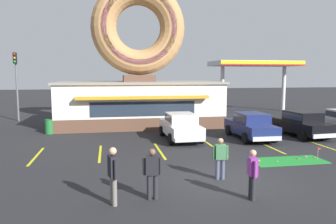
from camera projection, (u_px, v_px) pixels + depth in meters
name	position (u px, v px, depth m)	size (l,w,h in m)	color
ground_plane	(221.00, 180.00, 12.16)	(160.00, 160.00, 0.00)	#232326
donut_shop_building	(139.00, 77.00, 25.06)	(12.30, 6.75, 10.96)	brown
putting_mat	(288.00, 161.00, 14.79)	(3.38, 1.46, 0.03)	#1E842D
mini_donut_near_left	(252.00, 160.00, 14.81)	(0.13, 0.13, 0.04)	brown
mini_donut_near_right	(315.00, 157.00, 15.33)	(0.13, 0.13, 0.04)	#A5724C
mini_donut_mid_left	(259.00, 160.00, 14.74)	(0.13, 0.13, 0.04)	#E5C666
mini_donut_mid_centre	(306.00, 157.00, 15.40)	(0.13, 0.13, 0.04)	#D8667F
mini_donut_mid_right	(259.00, 162.00, 14.49)	(0.13, 0.13, 0.04)	brown
mini_donut_far_left	(298.00, 158.00, 15.11)	(0.13, 0.13, 0.04)	brown
golf_ball	(278.00, 161.00, 14.53)	(0.04, 0.04, 0.04)	white
putting_flag_pin	(319.00, 151.00, 14.91)	(0.13, 0.01, 0.55)	silver
car_navy	(251.00, 125.00, 19.86)	(2.02, 4.58, 1.60)	navy
car_white	(181.00, 125.00, 19.59)	(2.04, 4.59, 1.60)	silver
car_black	(301.00, 123.00, 20.66)	(2.23, 4.67, 1.60)	black
pedestrian_blue_sweater_man	(113.00, 173.00, 9.72)	(0.33, 0.58, 1.76)	slate
pedestrian_hooded_kid	(220.00, 157.00, 12.13)	(0.59, 0.27, 1.56)	#474C66
pedestrian_leather_jacket_man	(152.00, 172.00, 10.15)	(0.59, 0.28, 1.62)	#232328
pedestrian_clipboard_woman	(252.00, 172.00, 10.15)	(0.28, 0.59, 1.59)	#232328
trash_bin	(49.00, 126.00, 21.56)	(0.57, 0.57, 0.97)	#1E662D
traffic_light_pole	(16.00, 77.00, 27.20)	(0.28, 0.47, 5.80)	#595B60
gas_station_canopy	(254.00, 65.00, 34.59)	(9.00, 4.46, 5.30)	silver
parking_stripe_far_left	(36.00, 156.00, 15.69)	(0.12, 3.60, 0.01)	yellow
parking_stripe_left	(100.00, 153.00, 16.23)	(0.12, 3.60, 0.01)	yellow
parking_stripe_mid_left	(160.00, 151.00, 16.77)	(0.12, 3.60, 0.01)	yellow
parking_stripe_centre	(216.00, 148.00, 17.31)	(0.12, 3.60, 0.01)	yellow
parking_stripe_mid_right	(268.00, 146.00, 17.85)	(0.12, 3.60, 0.01)	yellow
parking_stripe_right	(318.00, 144.00, 18.40)	(0.12, 3.60, 0.01)	yellow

